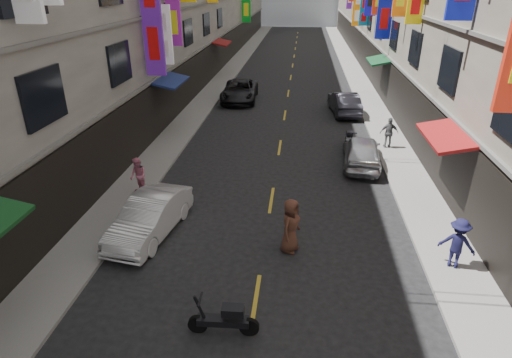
% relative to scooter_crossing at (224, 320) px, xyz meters
% --- Properties ---
extents(sidewalk_left, '(2.00, 90.00, 0.12)m').
position_rel_scooter_crossing_xyz_m(sidewalk_left, '(-5.36, 31.31, -0.38)').
color(sidewalk_left, slate).
rests_on(sidewalk_left, ground).
extents(sidewalk_right, '(2.00, 90.00, 0.12)m').
position_rel_scooter_crossing_xyz_m(sidewalk_right, '(6.64, 31.31, -0.38)').
color(sidewalk_right, slate).
rests_on(sidewalk_right, ground).
extents(street_awnings, '(13.99, 35.20, 0.41)m').
position_rel_scooter_crossing_xyz_m(street_awnings, '(-0.62, 15.31, 2.56)').
color(street_awnings, '#13471C').
rests_on(street_awnings, ground).
extents(lane_markings, '(0.12, 80.20, 0.01)m').
position_rel_scooter_crossing_xyz_m(lane_markings, '(0.64, 28.31, -0.44)').
color(lane_markings, gold).
rests_on(lane_markings, ground).
extents(scooter_crossing, '(1.80, 0.50, 1.14)m').
position_rel_scooter_crossing_xyz_m(scooter_crossing, '(0.00, 0.00, 0.00)').
color(scooter_crossing, black).
rests_on(scooter_crossing, ground).
extents(scooter_far_right, '(0.50, 1.80, 1.14)m').
position_rel_scooter_crossing_xyz_m(scooter_far_right, '(4.29, 13.58, 0.00)').
color(scooter_far_right, black).
rests_on(scooter_far_right, ground).
extents(car_left_mid, '(2.11, 4.35, 1.38)m').
position_rel_scooter_crossing_xyz_m(car_left_mid, '(-3.36, 4.32, 0.25)').
color(car_left_mid, silver).
rests_on(car_left_mid, ground).
extents(car_left_far, '(2.61, 5.33, 1.46)m').
position_rel_scooter_crossing_xyz_m(car_left_far, '(-2.83, 22.69, 0.29)').
color(car_left_far, black).
rests_on(car_left_far, ground).
extents(car_right_mid, '(2.03, 4.36, 1.44)m').
position_rel_scooter_crossing_xyz_m(car_right_mid, '(4.64, 11.37, 0.28)').
color(car_right_mid, '#ACACB0').
rests_on(car_right_mid, ground).
extents(car_right_far, '(2.01, 4.54, 1.45)m').
position_rel_scooter_crossing_xyz_m(car_right_far, '(4.50, 20.12, 0.28)').
color(car_right_far, '#232229').
rests_on(car_right_far, ground).
extents(pedestrian_lfar, '(0.91, 0.89, 1.55)m').
position_rel_scooter_crossing_xyz_m(pedestrian_lfar, '(-4.76, 7.08, 0.45)').
color(pedestrian_lfar, pink).
rests_on(pedestrian_lfar, sidewalk_left).
extents(pedestrian_rnear, '(1.18, 0.93, 1.63)m').
position_rel_scooter_crossing_xyz_m(pedestrian_rnear, '(6.52, 3.37, 0.49)').
color(pedestrian_rnear, '#151437').
rests_on(pedestrian_rnear, sidewalk_right).
extents(pedestrian_rfar, '(0.96, 0.57, 1.59)m').
position_rel_scooter_crossing_xyz_m(pedestrian_rfar, '(6.27, 13.64, 0.47)').
color(pedestrian_rfar, '#57575A').
rests_on(pedestrian_rfar, sidewalk_right).
extents(pedestrian_crossing, '(0.92, 1.08, 1.86)m').
position_rel_scooter_crossing_xyz_m(pedestrian_crossing, '(1.50, 3.85, 0.49)').
color(pedestrian_crossing, '#532E21').
rests_on(pedestrian_crossing, ground).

